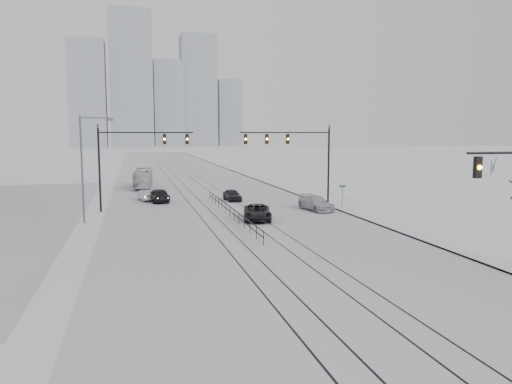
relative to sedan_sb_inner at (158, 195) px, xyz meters
name	(u,v)px	position (x,y,z in m)	size (l,w,h in m)	color
ground	(405,367)	(5.76, -41.50, -0.77)	(500.00, 500.00, 0.00)	silver
road	(192,184)	(5.76, 18.50, -0.76)	(22.00, 260.00, 0.02)	silver
sidewalk_east	(279,182)	(19.26, 18.50, -0.69)	(5.00, 260.00, 0.16)	white
curb	(264,182)	(16.81, 18.50, -0.71)	(0.10, 260.00, 0.12)	gray
parking_strip	(2,217)	(-14.24, -6.50, -0.75)	(14.00, 60.00, 0.03)	silver
tram_rails	(213,202)	(5.76, -1.50, -0.75)	(5.30, 180.00, 0.01)	black
skyline	(156,92)	(10.78, 232.13, 29.88)	(96.00, 48.00, 72.00)	#9AA0A8
traffic_mast_ne	(298,151)	(13.91, -6.51, 4.99)	(9.60, 0.37, 8.00)	black
traffic_mast_nw	(131,154)	(-2.77, -5.50, 4.80)	(9.10, 0.37, 8.00)	black
street_light_west	(86,161)	(-6.45, -11.50, 4.44)	(2.73, 0.25, 9.00)	#595B60
median_fence	(230,211)	(5.76, -11.50, -0.24)	(0.06, 24.00, 1.00)	black
street_sign	(342,193)	(17.56, -9.50, 0.84)	(0.70, 0.06, 2.40)	#595B60
sedan_sb_inner	(158,195)	(0.00, 0.00, 0.00)	(1.82, 4.51, 1.54)	black
sedan_sb_outer	(146,195)	(-1.29, 1.52, -0.16)	(1.29, 3.70, 1.22)	#B1B4B9
sedan_nb_front	(257,213)	(7.76, -13.78, -0.09)	(2.27, 4.92, 1.37)	black
sedan_nb_right	(316,203)	(14.68, -9.71, -0.07)	(1.97, 4.84, 1.40)	#BABCC3
sedan_nb_far	(232,195)	(8.10, -0.78, -0.13)	(1.51, 3.76, 1.28)	black
box_truck	(143,179)	(-1.31, 15.04, 0.55)	(2.22, 9.50, 2.65)	silver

